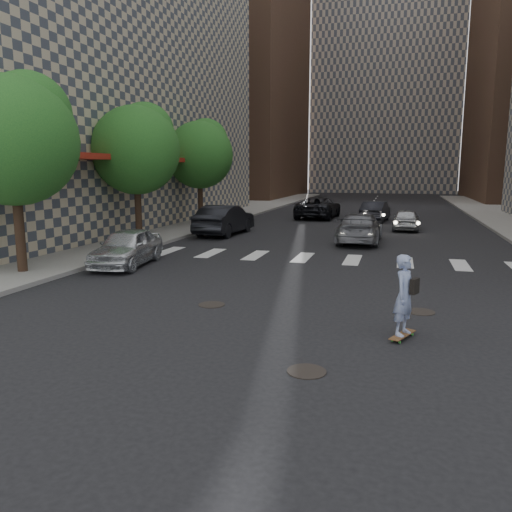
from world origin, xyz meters
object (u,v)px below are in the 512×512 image
at_px(tree_a, 16,135).
at_px(traffic_car_e, 375,211).
at_px(traffic_car_d, 406,219).
at_px(skateboarder, 405,295).
at_px(traffic_car_c, 318,207).
at_px(tree_b, 138,146).
at_px(tree_c, 201,152).
at_px(traffic_car_a, 225,220).
at_px(silver_sedan, 127,247).
at_px(traffic_car_b, 360,228).

relative_size(tree_a, traffic_car_e, 1.55).
distance_m(tree_a, traffic_car_d, 21.44).
xyz_separation_m(skateboarder, traffic_car_c, (-5.84, 26.20, -0.16)).
distance_m(tree_b, tree_c, 8.00).
bearing_deg(traffic_car_a, silver_sedan, 90.44).
xyz_separation_m(tree_a, traffic_car_e, (10.64, 21.55, -3.94)).
height_order(traffic_car_a, traffic_car_b, traffic_car_a).
relative_size(tree_b, traffic_car_c, 1.16).
bearing_deg(traffic_car_e, tree_b, 58.89).
relative_size(tree_a, silver_sedan, 1.61).
xyz_separation_m(tree_b, traffic_car_c, (6.46, 14.86, -3.86)).
distance_m(tree_b, traffic_car_d, 15.93).
bearing_deg(traffic_car_d, traffic_car_b, 71.24).
xyz_separation_m(tree_c, traffic_car_b, (10.35, -5.14, -3.92)).
height_order(tree_b, tree_c, same).
bearing_deg(traffic_car_e, traffic_car_b, 95.50).
bearing_deg(tree_c, silver_sedan, -79.76).
distance_m(tree_b, traffic_car_b, 11.43).
bearing_deg(traffic_car_c, tree_c, 49.43).
bearing_deg(tree_a, skateboarder, -15.18).
bearing_deg(traffic_car_d, traffic_car_e, -65.15).
relative_size(tree_c, traffic_car_a, 1.33).
xyz_separation_m(tree_b, traffic_car_e, (10.64, 13.55, -3.94)).
bearing_deg(traffic_car_b, tree_c, -25.83).
xyz_separation_m(silver_sedan, traffic_car_e, (8.18, 19.14, 0.00)).
bearing_deg(tree_b, traffic_car_b, 15.46).
distance_m(traffic_car_c, traffic_car_e, 4.38).
height_order(tree_c, silver_sedan, tree_c).
bearing_deg(traffic_car_d, tree_c, 5.84).
relative_size(tree_c, traffic_car_e, 1.55).
bearing_deg(traffic_car_b, traffic_car_d, -110.13).
relative_size(tree_c, silver_sedan, 1.61).
distance_m(tree_c, traffic_car_a, 6.30).
height_order(silver_sedan, traffic_car_b, traffic_car_b).
bearing_deg(traffic_car_e, traffic_car_a, 58.33).
bearing_deg(traffic_car_b, silver_sedan, 47.51).
distance_m(traffic_car_c, traffic_car_d, 8.60).
height_order(tree_a, traffic_car_b, tree_a).
bearing_deg(traffic_car_a, traffic_car_e, -125.24).
distance_m(tree_b, traffic_car_a, 6.25).
distance_m(silver_sedan, traffic_car_d, 17.67).
xyz_separation_m(traffic_car_c, traffic_car_e, (4.18, -1.31, -0.09)).
xyz_separation_m(tree_a, tree_c, (0.00, 16.00, 0.00)).
bearing_deg(skateboarder, tree_c, 146.54).
bearing_deg(tree_c, tree_b, -90.00).
distance_m(traffic_car_b, traffic_car_c, 12.62).
relative_size(tree_b, traffic_car_e, 1.55).
bearing_deg(traffic_car_e, silver_sedan, 73.88).
xyz_separation_m(tree_b, silver_sedan, (2.45, -5.59, -3.95)).
xyz_separation_m(tree_b, traffic_car_a, (2.95, 3.96, -3.83)).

